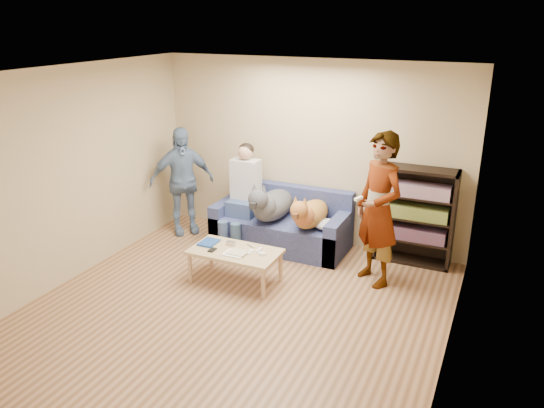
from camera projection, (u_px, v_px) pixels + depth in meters
The scene contains 27 objects.
ground at pixel (226, 319), 5.78m from camera, with size 5.00×5.00×0.00m, color brown.
ceiling at pixel (218, 76), 4.90m from camera, with size 5.00×5.00×0.00m, color white.
wall_back at pixel (310, 153), 7.48m from camera, with size 4.50×4.50×0.00m, color tan.
wall_front at pixel (18, 337), 3.20m from camera, with size 4.50×4.50×0.00m, color tan.
wall_left at pixel (56, 180), 6.22m from camera, with size 5.00×5.00×0.00m, color tan.
wall_right at pixel (455, 246), 4.46m from camera, with size 5.00×5.00×0.00m, color tan.
blanket at pixel (327, 225), 7.08m from camera, with size 0.37×0.32×0.13m, color #BCBCC1.
person_standing_right at pixel (379, 210), 6.30m from camera, with size 0.69×0.45×1.89m, color gray.
person_standing_left at pixel (182, 181), 7.85m from camera, with size 0.95×0.40×1.62m, color #7590BB.
held_controller at pixel (359, 199), 6.15m from camera, with size 0.04×0.13×0.03m, color white.
notebook_blue at pixel (209, 242), 6.67m from camera, with size 0.20×0.26×0.03m, color #1B4294.
papers at pixel (235, 254), 6.37m from camera, with size 0.26×0.20×0.01m, color white.
magazine at pixel (238, 252), 6.37m from camera, with size 0.22×0.17×0.01m, color beige.
camera_silver at pixel (231, 243), 6.62m from camera, with size 0.11×0.06×0.05m, color #A8A8AC.
controller_a at pixel (259, 250), 6.44m from camera, with size 0.04×0.13×0.03m, color white.
controller_b at pixel (262, 254), 6.34m from camera, with size 0.09×0.06×0.03m, color white.
headphone_cup_a at pixel (249, 253), 6.37m from camera, with size 0.07×0.07×0.02m, color silver.
headphone_cup_b at pixel (252, 251), 6.44m from camera, with size 0.07×0.07×0.02m, color white.
pen_orange at pixel (227, 255), 6.34m from camera, with size 0.01×0.01×0.14m, color #C5531B.
pen_black at pixel (250, 246), 6.58m from camera, with size 0.01×0.01×0.14m, color black.
wallet at pixel (212, 250), 6.47m from camera, with size 0.07×0.12×0.01m, color black.
sofa at pixel (282, 226), 7.58m from camera, with size 1.90×0.85×0.82m.
person_seated at pixel (243, 191), 7.52m from camera, with size 0.40×0.73×1.47m.
dog_gray at pixel (271, 205), 7.35m from camera, with size 0.44×1.27×0.64m.
dog_tan at pixel (309, 214), 7.09m from camera, with size 0.38×1.15×0.55m.
coffee_table at pixel (235, 254), 6.49m from camera, with size 1.10×0.60×0.42m.
bookshelf at pixel (415, 214), 6.94m from camera, with size 1.00×0.34×1.30m.
Camera 1 is at (2.54, -4.35, 3.13)m, focal length 35.00 mm.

